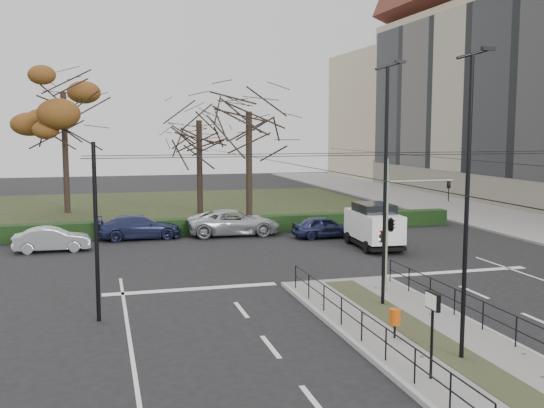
{
  "coord_description": "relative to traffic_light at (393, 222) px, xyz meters",
  "views": [
    {
      "loc": [
        -9.43,
        -19.56,
        6.42
      ],
      "look_at": [
        -1.92,
        8.06,
        3.03
      ],
      "focal_mm": 42.0,
      "sensor_mm": 36.0,
      "label": 1
    }
  ],
  "objects": [
    {
      "name": "bare_tree_center",
      "position": [
        -3.67,
        25.05,
        3.71
      ],
      "size": [
        6.09,
        6.09,
        9.24
      ],
      "color": "black",
      "rests_on": "park"
    },
    {
      "name": "catenary",
      "position": [
        -1.5,
        -1.14,
        0.6
      ],
      "size": [
        20.0,
        34.0,
        6.0
      ],
      "color": "black",
      "rests_on": "ground"
    },
    {
      "name": "streetlamp_median_near",
      "position": [
        -1.43,
        -7.38,
        1.6
      ],
      "size": [
        0.7,
        0.14,
        8.42
      ],
      "color": "black",
      "rests_on": "median_island"
    },
    {
      "name": "parked_car_fifth",
      "position": [
        1.82,
        12.76,
        -2.18
      ],
      "size": [
        3.8,
        1.54,
        1.29
      ],
      "primitive_type": "imported",
      "rotation": [
        0.0,
        0.0,
        1.57
      ],
      "color": "#21284D",
      "rests_on": "ground"
    },
    {
      "name": "sidewalk_east",
      "position": [
        16.5,
        19.24,
        -2.75
      ],
      "size": [
        8.0,
        90.0,
        0.14
      ],
      "primitive_type": "cube",
      "color": "slate",
      "rests_on": "ground"
    },
    {
      "name": "traffic_light",
      "position": [
        0.0,
        0.0,
        0.0
      ],
      "size": [
        3.13,
        1.8,
        4.61
      ],
      "color": "gray",
      "rests_on": "median_island"
    },
    {
      "name": "rust_tree",
      "position": [
        -13.36,
        27.97,
        6.33
      ],
      "size": [
        9.02,
        9.02,
        11.92
      ],
      "color": "black",
      "rests_on": "park"
    },
    {
      "name": "bare_tree_near",
      "position": [
        -1.06,
        19.91,
        4.21
      ],
      "size": [
        6.88,
        6.88,
        9.94
      ],
      "color": "black",
      "rests_on": "park"
    },
    {
      "name": "parked_car_fourth",
      "position": [
        -3.16,
        15.07,
        -2.05
      ],
      "size": [
        5.69,
        2.85,
        1.55
      ],
      "primitive_type": "imported",
      "rotation": [
        0.0,
        0.0,
        1.52
      ],
      "color": "#B1B4B9",
      "rests_on": "ground"
    },
    {
      "name": "park",
      "position": [
        -7.5,
        29.24,
        -2.77
      ],
      "size": [
        38.0,
        26.0,
        0.1
      ],
      "primitive_type": "cube",
      "color": "black",
      "rests_on": "ground"
    },
    {
      "name": "streetlamp_median_far",
      "position": [
        -1.2,
        -1.83,
        1.71
      ],
      "size": [
        0.72,
        0.15,
        8.64
      ],
      "color": "black",
      "rests_on": "median_island"
    },
    {
      "name": "white_van",
      "position": [
        3.31,
        9.04,
        -1.56
      ],
      "size": [
        2.28,
        4.63,
        2.42
      ],
      "color": "white",
      "rests_on": "ground"
    },
    {
      "name": "median_island",
      "position": [
        -1.5,
        -5.26,
        -2.75
      ],
      "size": [
        4.4,
        15.0,
        0.14
      ],
      "primitive_type": "cube",
      "color": "slate",
      "rests_on": "ground"
    },
    {
      "name": "parked_car_third",
      "position": [
        -8.77,
        15.22,
        -2.12
      ],
      "size": [
        4.89,
        2.08,
        1.41
      ],
      "primitive_type": "imported",
      "rotation": [
        0.0,
        0.0,
        1.59
      ],
      "color": "#21284D",
      "rests_on": "ground"
    },
    {
      "name": "info_panel",
      "position": [
        -3.01,
        -8.48,
        -0.93
      ],
      "size": [
        0.13,
        0.58,
        2.23
      ],
      "color": "black",
      "rests_on": "median_island"
    },
    {
      "name": "parked_car_second",
      "position": [
        -13.44,
        12.5,
        -2.18
      ],
      "size": [
        3.9,
        1.36,
        1.29
      ],
      "primitive_type": "imported",
      "rotation": [
        0.0,
        0.0,
        1.57
      ],
      "color": "#B1B4B9",
      "rests_on": "ground"
    },
    {
      "name": "litter_bin",
      "position": [
        -2.47,
        -5.36,
        -2.05
      ],
      "size": [
        0.35,
        0.35,
        0.89
      ],
      "color": "black",
      "rests_on": "median_island"
    },
    {
      "name": "ground",
      "position": [
        -1.5,
        -2.76,
        -2.82
      ],
      "size": [
        140.0,
        140.0,
        0.0
      ],
      "primitive_type": "plane",
      "color": "black",
      "rests_on": "ground"
    },
    {
      "name": "hedge",
      "position": [
        -7.5,
        15.84,
        -2.32
      ],
      "size": [
        38.0,
        1.0,
        1.0
      ],
      "primitive_type": "cube",
      "color": "black",
      "rests_on": "ground"
    },
    {
      "name": "median_railing",
      "position": [
        -1.5,
        -5.36,
        -1.85
      ],
      "size": [
        4.14,
        13.24,
        0.92
      ],
      "color": "black",
      "rests_on": "median_island"
    }
  ]
}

